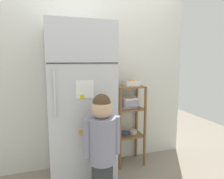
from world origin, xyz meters
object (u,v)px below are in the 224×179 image
Objects in this scene: refrigerator at (80,105)px; pantry_shelf_unit at (129,115)px; child_standing at (102,140)px; fruit_bin at (132,83)px.

pantry_shelf_unit is at bearing 14.28° from refrigerator.
child_standing is at bearing -129.12° from pantry_shelf_unit.
child_standing is 1.03× the size of pantry_shelf_unit.
refrigerator reaches higher than pantry_shelf_unit.
refrigerator reaches higher than fruit_bin.
child_standing is (0.12, -0.52, -0.23)m from refrigerator.
fruit_bin is at bearing 13.84° from refrigerator.
fruit_bin is at bearing 6.61° from pantry_shelf_unit.
child_standing is 0.89m from pantry_shelf_unit.
fruit_bin reaches higher than pantry_shelf_unit.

